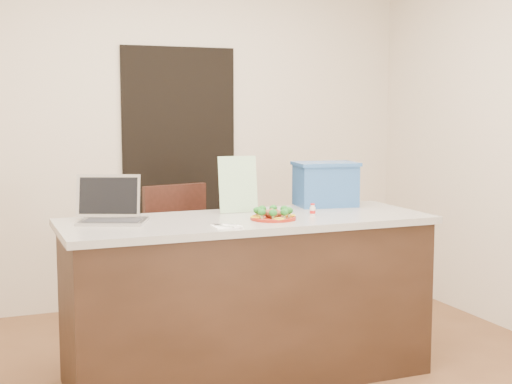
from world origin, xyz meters
name	(u,v)px	position (x,y,z in m)	size (l,w,h in m)	color
room_shell	(265,90)	(0.00, 0.00, 1.62)	(4.00, 4.00, 4.00)	white
doorway	(180,176)	(0.10, 1.98, 1.00)	(0.90, 0.02, 2.00)	black
island	(248,298)	(0.00, 0.25, 0.46)	(2.06, 0.76, 0.92)	black
plate	(273,218)	(0.11, 0.14, 0.93)	(0.25, 0.25, 0.02)	maroon
meatballs	(274,213)	(0.11, 0.13, 0.95)	(0.10, 0.10, 0.04)	brown
broccoli	(273,210)	(0.11, 0.14, 0.97)	(0.21, 0.21, 0.04)	#165219
pepper_rings	(273,216)	(0.11, 0.14, 0.94)	(0.26, 0.26, 0.01)	gold
napkin	(227,226)	(-0.21, 0.00, 0.92)	(0.14, 0.14, 0.01)	white
fork	(222,225)	(-0.23, 0.00, 0.93)	(0.08, 0.15, 0.00)	silver
knife	(233,225)	(-0.18, -0.02, 0.93)	(0.07, 0.17, 0.01)	white
yogurt_bottle	(313,211)	(0.37, 0.18, 0.95)	(0.03, 0.03, 0.07)	beige
laptop	(111,209)	(-0.73, 0.41, 0.99)	(0.42, 0.40, 0.25)	#A9A9AD
leaflet	(238,184)	(0.02, 0.46, 1.09)	(0.23, 0.00, 0.33)	white
blue_box	(325,184)	(0.63, 0.53, 1.06)	(0.41, 0.32, 0.27)	#285493
chair	(180,253)	(-0.17, 1.05, 0.58)	(0.54, 0.54, 1.02)	#35160F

